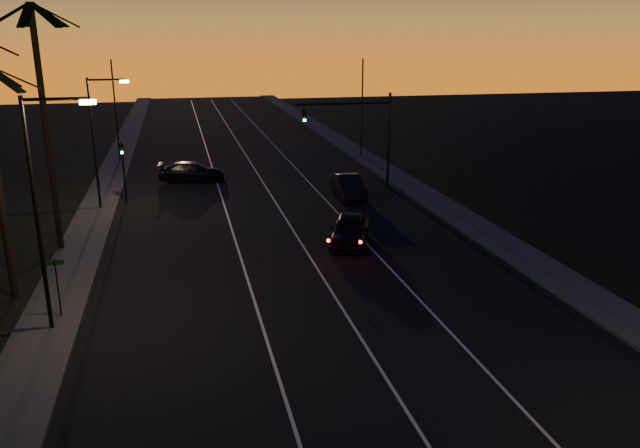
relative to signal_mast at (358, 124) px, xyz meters
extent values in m
cube|color=black|center=(-7.14, -9.99, -4.78)|extent=(20.00, 170.00, 0.01)
cube|color=#373735|center=(-18.34, -9.99, -4.70)|extent=(2.40, 170.00, 0.16)
cube|color=#373735|center=(4.06, -9.99, -4.70)|extent=(2.40, 170.00, 0.16)
cube|color=silver|center=(-10.14, -9.99, -4.76)|extent=(0.12, 160.00, 0.01)
cube|color=silver|center=(-6.64, -9.99, -4.76)|extent=(0.12, 160.00, 0.01)
cube|color=silver|center=(-3.14, -9.99, -4.76)|extent=(0.12, 160.00, 0.01)
cube|color=black|center=(-19.31, -15.73, 4.65)|extent=(2.18, 0.92, 1.18)
cube|color=black|center=(-19.90, -15.03, 4.65)|extent=(1.25, 2.12, 1.18)
cube|color=black|center=(-19.49, -16.63, 4.65)|extent=(1.95, 1.61, 1.18)
cylinder|color=black|center=(-19.34, -9.99, 1.47)|extent=(0.32, 0.32, 12.50)
cube|color=black|center=(-18.31, -9.73, 7.15)|extent=(2.18, 0.92, 1.18)
cube|color=black|center=(-18.90, -9.03, 7.15)|extent=(1.25, 2.12, 1.18)
cube|color=black|center=(-19.82, -9.05, 7.15)|extent=(1.34, 2.09, 1.18)
cube|color=black|center=(-20.37, -9.78, 7.15)|extent=(2.18, 0.82, 1.18)
cube|color=black|center=(-20.15, -10.67, 7.15)|extent=(1.90, 1.69, 1.18)
cube|color=black|center=(-19.31, -11.05, 7.15)|extent=(0.45, 2.16, 1.18)
cube|color=black|center=(-18.49, -10.63, 7.15)|extent=(1.95, 1.61, 1.18)
cylinder|color=black|center=(-18.14, -19.99, -0.28)|extent=(0.16, 0.16, 9.00)
cylinder|color=black|center=(-17.04, -19.99, 4.07)|extent=(2.20, 0.12, 0.12)
cube|color=#F1C860|center=(-15.94, -19.99, 3.94)|extent=(0.55, 0.26, 0.16)
cylinder|color=black|center=(-18.14, -1.99, -0.53)|extent=(0.16, 0.16, 8.50)
cylinder|color=black|center=(-17.04, -1.99, 3.57)|extent=(2.20, 0.12, 0.12)
cube|color=#F1C860|center=(-15.94, -1.99, 3.44)|extent=(0.55, 0.26, 0.16)
cylinder|color=black|center=(-17.94, -18.99, -3.48)|extent=(0.06, 0.06, 2.60)
cube|color=#0B431E|center=(-17.94, -18.99, -2.33)|extent=(0.70, 0.03, 0.20)
cylinder|color=black|center=(2.36, 0.01, -1.28)|extent=(0.20, 0.20, 7.00)
cylinder|color=black|center=(-1.14, 0.01, 1.52)|extent=(7.00, 0.16, 0.16)
cube|color=black|center=(-4.04, 0.01, 0.77)|extent=(0.32, 0.28, 1.00)
sphere|color=black|center=(-4.04, -0.16, 1.09)|extent=(0.20, 0.20, 0.20)
sphere|color=black|center=(-4.04, -0.16, 0.77)|extent=(0.20, 0.20, 0.20)
sphere|color=#14FF59|center=(-4.04, -0.16, 0.45)|extent=(0.20, 0.20, 0.20)
cylinder|color=black|center=(-16.64, 0.01, -2.68)|extent=(0.14, 0.14, 4.20)
cube|color=black|center=(-16.64, 0.01, -1.08)|extent=(0.28, 0.25, 0.90)
sphere|color=black|center=(-16.64, -0.14, -0.80)|extent=(0.18, 0.18, 0.18)
sphere|color=black|center=(-16.64, -0.14, -1.08)|extent=(0.18, 0.18, 0.18)
sphere|color=#14FF59|center=(-16.64, -0.14, -1.36)|extent=(0.18, 0.18, 0.18)
cylinder|color=black|center=(-18.14, 15.01, -0.28)|extent=(0.14, 0.14, 9.00)
cylinder|color=black|center=(3.86, 12.01, -0.28)|extent=(0.14, 0.14, 9.00)
imported|color=black|center=(-4.05, -12.39, -3.96)|extent=(3.49, 5.12, 1.62)
sphere|color=#FF0F05|center=(-5.83, -14.74, -3.70)|extent=(0.18, 0.18, 0.18)
sphere|color=#FF0F05|center=(-4.32, -15.32, -3.70)|extent=(0.18, 0.18, 0.18)
imported|color=black|center=(-1.41, -2.50, -3.98)|extent=(1.84, 4.86, 1.58)
imported|color=black|center=(-11.97, 5.23, -4.02)|extent=(5.42, 2.87, 1.50)
camera|label=1|loc=(-12.92, -43.70, 6.21)|focal=35.00mm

